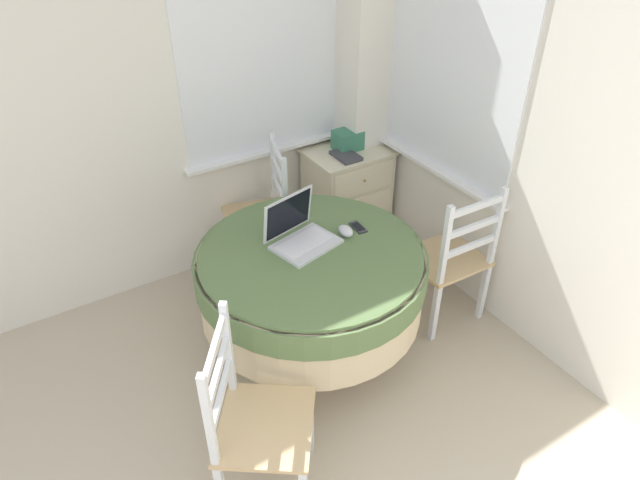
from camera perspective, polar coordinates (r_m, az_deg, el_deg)
corner_room_shell at (r=2.83m, az=2.39°, el=9.46°), size 4.58×4.97×2.55m
round_dining_table at (r=3.09m, az=-0.91°, el=-3.72°), size 1.24×1.24×0.73m
laptop at (r=3.03m, az=-2.04°, el=0.62°), size 0.39×0.35×0.26m
computer_mouse at (r=3.11m, az=2.58°, el=0.91°), size 0.07×0.10×0.05m
cell_phone at (r=3.18m, az=3.83°, el=1.29°), size 0.06×0.12×0.01m
dining_chair_near_back_window at (r=3.83m, az=-5.86°, el=2.50°), size 0.51×0.54×0.95m
dining_chair_near_right_window at (r=3.50m, az=12.93°, el=-1.88°), size 0.45×0.41×0.95m
dining_chair_camera_near at (r=2.59m, az=-6.55°, el=-17.61°), size 0.58×0.59×0.95m
corner_cabinet at (r=4.20m, az=2.71°, el=4.44°), size 0.57×0.43×0.72m
storage_box at (r=4.03m, az=2.79°, el=9.97°), size 0.19×0.15×0.14m
book_on_cabinet at (r=3.94m, az=2.60°, el=8.42°), size 0.14×0.21×0.02m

